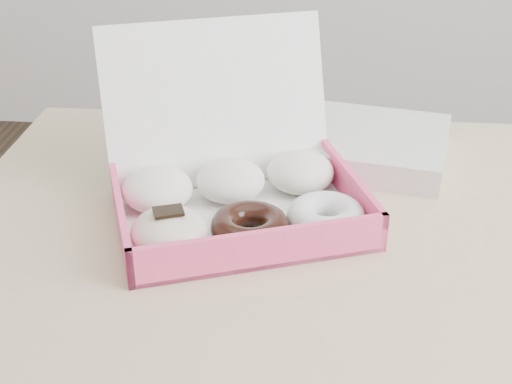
{
  "coord_description": "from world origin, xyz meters",
  "views": [
    {
      "loc": [
        -0.14,
        -0.7,
        1.22
      ],
      "look_at": [
        -0.2,
        0.04,
        0.81
      ],
      "focal_mm": 50.0,
      "sensor_mm": 36.0,
      "label": 1
    }
  ],
  "objects": [
    {
      "name": "donut_box",
      "position": [
        -0.24,
        0.07,
        0.78
      ],
      "size": [
        0.38,
        0.37,
        0.21
      ],
      "rotation": [
        0.0,
        0.0,
        0.35
      ],
      "color": "white",
      "rests_on": "table"
    },
    {
      "name": "newspapers",
      "position": [
        -0.07,
        0.26,
        0.77
      ],
      "size": [
        0.29,
        0.25,
        0.04
      ],
      "primitive_type": "cube",
      "rotation": [
        0.0,
        0.0,
        -0.2
      ],
      "color": "silver",
      "rests_on": "table"
    },
    {
      "name": "table",
      "position": [
        0.0,
        0.0,
        0.67
      ],
      "size": [
        1.2,
        0.8,
        0.75
      ],
      "color": "tan",
      "rests_on": "ground"
    }
  ]
}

